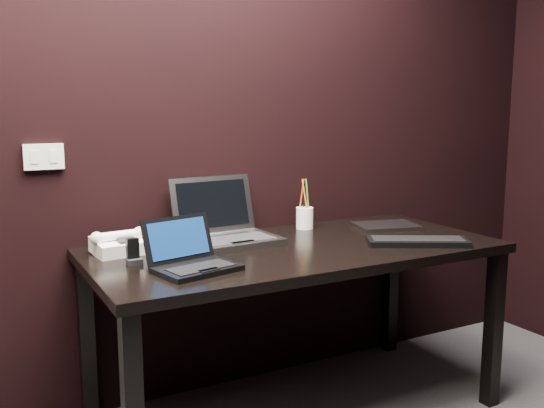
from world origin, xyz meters
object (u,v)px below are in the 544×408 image
netbook (192,260)px  closed_laptop (386,226)px  pen_cup (305,217)px  desk (296,264)px  mobile_phone (133,254)px  silver_laptop (226,230)px  ext_keyboard (418,241)px  desk_phone (118,244)px

netbook → closed_laptop: bearing=13.3°
netbook → pen_cup: bearing=30.5°
closed_laptop → desk: bearing=-168.4°
closed_laptop → pen_cup: pen_cup is taller
desk → closed_laptop: (0.57, 0.12, 0.09)m
mobile_phone → silver_laptop: bearing=20.2°
closed_laptop → pen_cup: (-0.35, 0.18, 0.05)m
ext_keyboard → closed_laptop: 0.35m
ext_keyboard → closed_laptop: size_ratio=1.33×
desk → ext_keyboard: size_ratio=3.92×
netbook → closed_laptop: size_ratio=1.00×
desk → silver_laptop: size_ratio=4.14×
silver_laptop → mobile_phone: (-0.45, -0.16, -0.02)m
ext_keyboard → closed_laptop: bearing=73.2°
pen_cup → silver_laptop: bearing=-168.9°
pen_cup → mobile_phone: bearing=-164.2°
closed_laptop → mobile_phone: (-1.24, -0.08, 0.03)m
closed_laptop → desk_phone: size_ratio=1.43×
closed_laptop → mobile_phone: mobile_phone is taller
closed_laptop → silver_laptop: bearing=173.7°
desk → desk_phone: desk_phone is taller
silver_laptop → closed_laptop: bearing=-6.3°
silver_laptop → closed_laptop: (0.79, -0.09, -0.04)m
desk → closed_laptop: closed_laptop is taller
silver_laptop → mobile_phone: size_ratio=4.33×
desk → ext_keyboard: ext_keyboard is taller
desk_phone → pen_cup: 0.91m
silver_laptop → ext_keyboard: 0.81m
netbook → ext_keyboard: netbook is taller
ext_keyboard → mobile_phone: bearing=167.3°
ext_keyboard → desk_phone: size_ratio=1.91×
netbook → ext_keyboard: bearing=-4.6°
desk_phone → silver_laptop: bearing=-0.8°
netbook → silver_laptop: 0.45m
closed_laptop → desk_phone: (-1.25, 0.09, 0.03)m
silver_laptop → ext_keyboard: bearing=-31.3°
netbook → mobile_phone: bearing=132.0°
netbook → mobile_phone: 0.24m
netbook → silver_laptop: size_ratio=0.79×
ext_keyboard → pen_cup: 0.57m
mobile_phone → ext_keyboard: bearing=-12.7°
desk → pen_cup: (0.22, 0.29, 0.13)m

